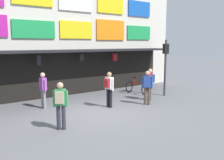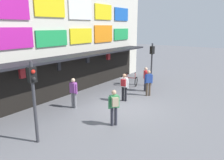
# 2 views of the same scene
# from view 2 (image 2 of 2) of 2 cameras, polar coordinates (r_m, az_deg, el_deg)

# --- Properties ---
(ground_plane) EXTENTS (80.00, 80.00, 0.00)m
(ground_plane) POSITION_cam_2_polar(r_m,az_deg,el_deg) (12.37, 2.16, -6.95)
(ground_plane) COLOR slate
(shopfront) EXTENTS (18.00, 2.60, 8.00)m
(shopfront) POSITION_cam_2_polar(r_m,az_deg,el_deg) (14.56, -13.26, 11.83)
(shopfront) COLOR beige
(shopfront) RESTS_ON ground
(traffic_light_near) EXTENTS (0.32, 0.35, 3.20)m
(traffic_light_near) POSITION_cam_2_polar(r_m,az_deg,el_deg) (8.51, -19.91, -2.38)
(traffic_light_near) COLOR #38383D
(traffic_light_near) RESTS_ON ground
(traffic_light_far) EXTENTS (0.33, 0.35, 3.20)m
(traffic_light_far) POSITION_cam_2_polar(r_m,az_deg,el_deg) (16.39, 10.37, 5.76)
(traffic_light_far) COLOR #38383D
(traffic_light_far) RESTS_ON ground
(bicycle_parked) EXTENTS (1.00, 1.31, 1.05)m
(bicycle_parked) POSITION_cam_2_polar(r_m,az_deg,el_deg) (16.57, 4.50, -0.13)
(bicycle_parked) COLOR black
(bicycle_parked) RESTS_ON ground
(pedestrian_in_green) EXTENTS (0.24, 0.53, 1.68)m
(pedestrian_in_green) POSITION_cam_2_polar(r_m,az_deg,el_deg) (12.07, -10.05, -2.94)
(pedestrian_in_green) COLOR gray
(pedestrian_in_green) RESTS_ON ground
(pedestrian_in_red) EXTENTS (0.47, 0.47, 1.68)m
(pedestrian_in_red) POSITION_cam_2_polar(r_m,az_deg,el_deg) (15.15, 8.90, 0.70)
(pedestrian_in_red) COLOR #2D2D38
(pedestrian_in_red) RESTS_ON ground
(pedestrian_in_blue) EXTENTS (0.40, 0.52, 1.68)m
(pedestrian_in_blue) POSITION_cam_2_polar(r_m,az_deg,el_deg) (12.97, 3.21, -1.40)
(pedestrian_in_blue) COLOR black
(pedestrian_in_blue) RESTS_ON ground
(pedestrian_in_yellow) EXTENTS (0.48, 0.47, 1.68)m
(pedestrian_in_yellow) POSITION_cam_2_polar(r_m,az_deg,el_deg) (9.77, 0.55, -6.59)
(pedestrian_in_yellow) COLOR #2D2D38
(pedestrian_in_yellow) RESTS_ON ground
(pedestrian_in_purple) EXTENTS (0.40, 0.42, 1.68)m
(pedestrian_in_purple) POSITION_cam_2_polar(r_m,az_deg,el_deg) (14.17, 9.55, -0.40)
(pedestrian_in_purple) COLOR brown
(pedestrian_in_purple) RESTS_ON ground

